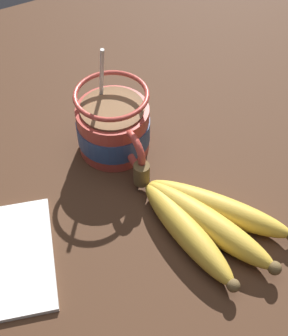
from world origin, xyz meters
TOP-DOWN VIEW (x-y plane):
  - table at (0.00, 0.00)cm, footprint 99.02×99.02cm
  - coffee_mug at (-7.91, 1.14)cm, footprint 12.97×9.58cm
  - banana_bunch at (8.85, 4.25)cm, footprint 19.20×13.65cm
  - napkin at (1.83, -17.12)cm, footprint 16.74×13.84cm

SIDE VIEW (x-z plane):
  - table at x=0.00cm, z-range 0.00..2.83cm
  - napkin at x=1.83cm, z-range 2.83..3.43cm
  - banana_bunch at x=8.85cm, z-range 2.43..6.57cm
  - coffee_mug at x=-7.91cm, z-range -0.72..13.87cm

